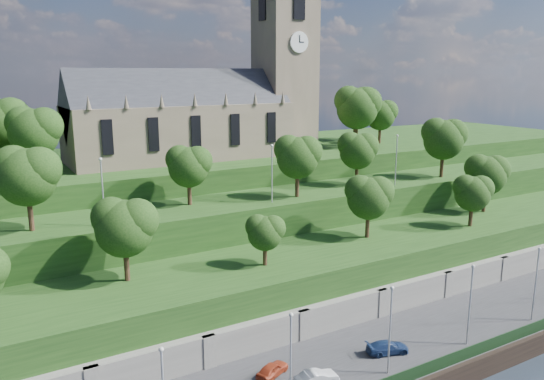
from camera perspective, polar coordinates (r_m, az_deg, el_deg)
promenade at (r=53.62m, az=11.31°, el=-17.38°), size 160.00×12.00×2.00m
fence at (r=49.51m, az=15.73°, el=-18.21°), size 160.00×0.10×1.20m
retaining_wall at (r=56.94m, az=7.30°, el=-13.64°), size 160.00×2.10×5.00m
embankment_lower at (r=60.75m, az=3.84°, el=-10.27°), size 160.00×12.00×8.00m
embankment_upper at (r=68.85m, az=-1.27°, el=-5.67°), size 160.00×10.00×12.00m
hilltop at (r=86.74m, az=-8.00°, el=-0.91°), size 160.00×32.00×15.00m
church at (r=81.15m, az=-6.71°, el=8.94°), size 38.60×12.35×27.60m
trees_lower at (r=60.11m, az=6.30°, el=-1.38°), size 69.40×9.07×8.29m
trees_upper at (r=67.16m, az=1.92°, el=4.02°), size 63.48×8.40×8.93m
trees_hilltop at (r=79.87m, az=-6.30°, el=8.22°), size 71.88×16.29×10.35m
lamp_posts_promenade at (r=47.50m, az=12.60°, el=-13.86°), size 60.36×0.36×8.08m
lamp_posts_upper at (r=63.80m, az=-0.01°, el=2.30°), size 40.36×0.36×7.15m
car_left at (r=48.07m, az=0.03°, el=-18.73°), size 3.66×2.61×1.16m
car_middle at (r=47.01m, az=4.82°, el=-19.51°), size 3.90×1.72×1.24m
car_right at (r=52.41m, az=12.32°, el=-16.20°), size 4.32×2.77×1.17m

